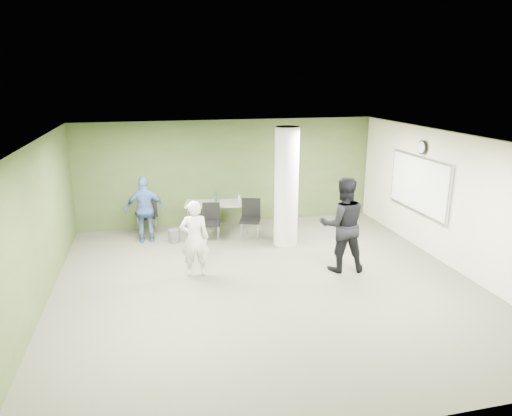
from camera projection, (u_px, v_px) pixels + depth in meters
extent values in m
plane|color=#504F3F|center=(266.00, 283.00, 8.90)|extent=(8.00, 8.00, 0.00)
plane|color=white|center=(267.00, 139.00, 8.12)|extent=(8.00, 8.00, 0.00)
cube|color=#3F4D24|center=(229.00, 172.00, 12.25)|extent=(8.00, 2.80, 0.02)
cube|color=#3F4D24|center=(35.00, 230.00, 7.63)|extent=(0.02, 8.00, 2.80)
cube|color=beige|center=(454.00, 202.00, 9.39)|extent=(0.02, 8.00, 2.80)
cylinder|color=silver|center=(286.00, 187.00, 10.60)|extent=(0.56, 0.56, 2.80)
cube|color=silver|center=(419.00, 184.00, 10.47)|extent=(0.04, 2.30, 1.30)
cube|color=white|center=(418.00, 184.00, 10.46)|extent=(0.02, 2.20, 1.20)
cylinder|color=black|center=(422.00, 147.00, 10.23)|extent=(0.05, 0.32, 0.32)
cylinder|color=white|center=(421.00, 147.00, 10.22)|extent=(0.02, 0.26, 0.26)
cube|color=gray|center=(218.00, 203.00, 11.66)|extent=(1.73, 0.97, 0.04)
cylinder|color=silver|center=(188.00, 222.00, 11.45)|extent=(0.04, 0.04, 0.74)
cylinder|color=silver|center=(247.00, 221.00, 11.55)|extent=(0.04, 0.04, 0.74)
cylinder|color=silver|center=(190.00, 215.00, 12.00)|extent=(0.04, 0.04, 0.74)
cylinder|color=silver|center=(246.00, 214.00, 12.10)|extent=(0.04, 0.04, 0.74)
cylinder|color=#184A2C|center=(216.00, 197.00, 11.70)|extent=(0.07, 0.07, 0.25)
cylinder|color=#B2B2B7|center=(239.00, 198.00, 11.71)|extent=(0.06, 0.06, 0.18)
cylinder|color=#4C4C4C|center=(174.00, 236.00, 11.04)|extent=(0.28, 0.28, 0.32)
cube|color=black|center=(146.00, 214.00, 11.69)|extent=(0.58, 0.58, 0.05)
cube|color=black|center=(148.00, 207.00, 11.42)|extent=(0.47, 0.14, 0.48)
cylinder|color=silver|center=(153.00, 220.00, 12.01)|extent=(0.02, 0.02, 0.46)
cylinder|color=silver|center=(138.00, 222.00, 11.85)|extent=(0.02, 0.02, 0.46)
cylinder|color=silver|center=(157.00, 225.00, 11.66)|extent=(0.02, 0.02, 0.46)
cylinder|color=silver|center=(141.00, 227.00, 11.50)|extent=(0.02, 0.02, 0.46)
cube|color=black|center=(147.00, 217.00, 11.71)|extent=(0.52, 0.52, 0.05)
cube|color=black|center=(148.00, 210.00, 11.48)|extent=(0.40, 0.14, 0.41)
cylinder|color=silver|center=(152.00, 222.00, 11.99)|extent=(0.02, 0.02, 0.40)
cylinder|color=silver|center=(139.00, 224.00, 11.83)|extent=(0.02, 0.02, 0.40)
cylinder|color=silver|center=(156.00, 226.00, 11.70)|extent=(0.02, 0.02, 0.40)
cylinder|color=silver|center=(143.00, 228.00, 11.54)|extent=(0.02, 0.02, 0.40)
cube|color=black|center=(211.00, 223.00, 11.11)|extent=(0.53, 0.53, 0.05)
cube|color=black|center=(211.00, 211.00, 11.24)|extent=(0.43, 0.13, 0.44)
cylinder|color=silver|center=(203.00, 235.00, 10.99)|extent=(0.02, 0.02, 0.42)
cylinder|color=silver|center=(218.00, 235.00, 11.00)|extent=(0.02, 0.02, 0.42)
cylinder|color=silver|center=(204.00, 230.00, 11.35)|extent=(0.02, 0.02, 0.42)
cylinder|color=silver|center=(219.00, 230.00, 11.35)|extent=(0.02, 0.02, 0.42)
cube|color=black|center=(250.00, 220.00, 11.19)|extent=(0.62, 0.62, 0.05)
cube|color=black|center=(251.00, 207.00, 11.33)|extent=(0.46, 0.19, 0.48)
cylinder|color=silver|center=(241.00, 232.00, 11.09)|extent=(0.02, 0.02, 0.46)
cylinder|color=silver|center=(258.00, 233.00, 11.05)|extent=(0.02, 0.02, 0.46)
cylinder|color=silver|center=(243.00, 227.00, 11.47)|extent=(0.02, 0.02, 0.46)
cylinder|color=silver|center=(259.00, 228.00, 11.44)|extent=(0.02, 0.02, 0.46)
imported|color=silver|center=(195.00, 239.00, 9.04)|extent=(0.59, 0.40, 1.56)
imported|color=black|center=(343.00, 225.00, 9.25)|extent=(1.06, 0.88, 1.97)
imported|color=#38598D|center=(146.00, 210.00, 10.91)|extent=(0.96, 0.42, 1.62)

